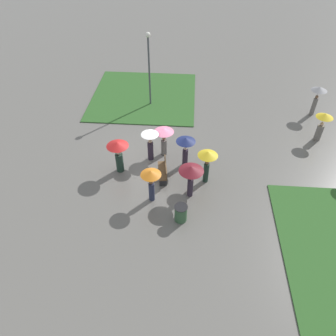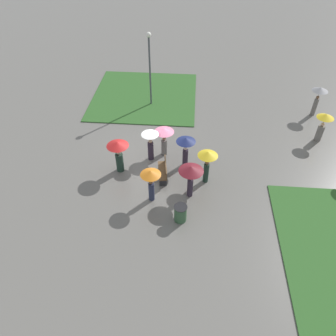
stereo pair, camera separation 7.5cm
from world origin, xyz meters
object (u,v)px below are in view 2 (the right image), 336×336
(crowd_person_orange, at_px, (151,178))
(crowd_person_white, at_px, (150,139))
(trash_bin, at_px, (180,213))
(crowd_person_red, at_px, (118,151))
(lone_walker_far_path, at_px, (323,123))
(crowd_person_maroon, at_px, (191,173))
(crowd_person_yellow, at_px, (207,159))
(crowd_person_pink, at_px, (164,135))
(lamp_post, at_px, (150,61))
(crowd_person_navy, at_px, (186,145))
(lone_walker_near_lawn, at_px, (319,94))
(park_bench, at_px, (164,170))

(crowd_person_orange, relative_size, crowd_person_white, 0.97)
(trash_bin, relative_size, crowd_person_red, 0.46)
(crowd_person_white, relative_size, crowd_person_red, 1.01)
(trash_bin, height_order, lone_walker_far_path, lone_walker_far_path)
(crowd_person_maroon, height_order, crowd_person_yellow, crowd_person_yellow)
(crowd_person_pink, bearing_deg, trash_bin, 169.21)
(crowd_person_yellow, bearing_deg, lone_walker_far_path, -155.36)
(crowd_person_orange, height_order, crowd_person_red, crowd_person_red)
(trash_bin, xyz_separation_m, crowd_person_maroon, (-1.60, 0.38, 1.08))
(lamp_post, distance_m, crowd_person_red, 7.32)
(crowd_person_maroon, xyz_separation_m, crowd_person_white, (-2.67, -2.26, -0.15))
(crowd_person_navy, distance_m, lone_walker_far_path, 8.43)
(crowd_person_orange, relative_size, crowd_person_maroon, 0.99)
(crowd_person_pink, height_order, lone_walker_far_path, lone_walker_far_path)
(lone_walker_far_path, bearing_deg, trash_bin, -15.93)
(lamp_post, height_order, crowd_person_navy, lamp_post)
(trash_bin, bearing_deg, lone_walker_near_lawn, 139.46)
(crowd_person_yellow, xyz_separation_m, lone_walker_near_lawn, (-7.06, 7.18, 0.03))
(lamp_post, distance_m, crowd_person_yellow, 8.58)
(trash_bin, xyz_separation_m, crowd_person_yellow, (-2.69, 1.17, 1.04))
(lone_walker_far_path, bearing_deg, crowd_person_red, -38.75)
(crowd_person_maroon, bearing_deg, crowd_person_navy, -23.41)
(crowd_person_navy, height_order, lone_walker_far_path, crowd_person_navy)
(trash_bin, relative_size, crowd_person_pink, 0.49)
(park_bench, relative_size, crowd_person_navy, 0.85)
(crowd_person_orange, distance_m, lone_walker_near_lawn, 13.03)
(trash_bin, height_order, crowd_person_maroon, crowd_person_maroon)
(crowd_person_navy, distance_m, crowd_person_white, 1.97)
(crowd_person_white, bearing_deg, crowd_person_yellow, -173.84)
(lamp_post, xyz_separation_m, trash_bin, (10.22, 2.58, -2.69))
(park_bench, xyz_separation_m, crowd_person_pink, (-1.91, -0.14, 0.85))
(park_bench, height_order, lamp_post, lamp_post)
(crowd_person_maroon, relative_size, crowd_person_yellow, 0.97)
(crowd_person_white, height_order, crowd_person_red, crowd_person_white)
(crowd_person_orange, xyz_separation_m, lone_walker_far_path, (-5.68, 9.41, -0.17))
(crowd_person_orange, xyz_separation_m, crowd_person_maroon, (-0.42, 1.85, 0.12))
(park_bench, bearing_deg, crowd_person_pink, 175.97)
(crowd_person_navy, relative_size, crowd_person_white, 0.95)
(trash_bin, bearing_deg, crowd_person_maroon, 166.57)
(crowd_person_white, distance_m, crowd_person_red, 1.88)
(crowd_person_red, bearing_deg, crowd_person_yellow, -101.53)
(crowd_person_navy, bearing_deg, park_bench, 32.58)
(lone_walker_far_path, relative_size, lone_walker_near_lawn, 0.91)
(crowd_person_navy, bearing_deg, crowd_person_orange, 49.08)
(crowd_person_yellow, bearing_deg, lamp_post, -70.52)
(crowd_person_orange, bearing_deg, lone_walker_far_path, -87.64)
(lamp_post, height_order, lone_walker_near_lawn, lamp_post)
(park_bench, distance_m, trash_bin, 3.02)
(crowd_person_pink, bearing_deg, crowd_person_navy, -149.86)
(trash_bin, xyz_separation_m, crowd_person_red, (-3.17, -3.40, 0.89))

